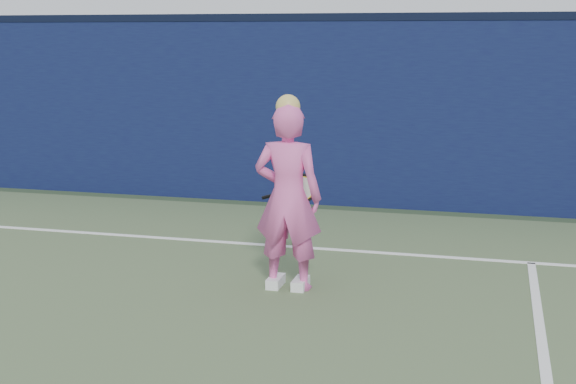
# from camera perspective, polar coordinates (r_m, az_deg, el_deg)

# --- Properties ---
(backstop_wall) EXTENTS (24.00, 0.40, 2.50)m
(backstop_wall) POSITION_cam_1_polar(r_m,az_deg,el_deg) (11.73, -7.41, 5.80)
(backstop_wall) COLOR #0D103A
(backstop_wall) RESTS_ON ground
(wall_cap) EXTENTS (24.00, 0.42, 0.10)m
(wall_cap) POSITION_cam_1_polar(r_m,az_deg,el_deg) (11.68, -7.58, 12.16)
(wall_cap) COLOR black
(wall_cap) RESTS_ON backstop_wall
(player) EXTENTS (0.63, 0.41, 1.80)m
(player) POSITION_cam_1_polar(r_m,az_deg,el_deg) (7.30, 0.00, -0.35)
(player) COLOR #ED5CAC
(player) RESTS_ON ground
(racket) EXTENTS (0.55, 0.16, 0.29)m
(racket) POSITION_cam_1_polar(r_m,az_deg,el_deg) (7.74, 0.81, 0.21)
(racket) COLOR black
(racket) RESTS_ON ground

